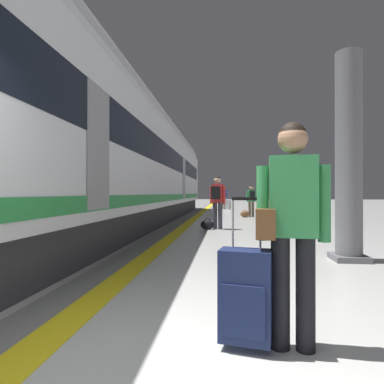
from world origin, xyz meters
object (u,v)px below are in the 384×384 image
at_px(duffel_bag_near, 207,225).
at_px(duffel_bag_mid, 245,214).
at_px(traveller_foreground, 291,218).
at_px(high_speed_train, 114,151).
at_px(passenger_near, 217,198).
at_px(passenger_mid, 251,198).
at_px(waste_bin, 303,211).
at_px(rolling_suitcase_foreground, 245,295).
at_px(passenger_far, 223,195).
at_px(suitcase_far, 228,204).
at_px(platform_pillar, 349,161).

xyz_separation_m(duffel_bag_near, duffel_bag_mid, (1.51, 5.44, 0.00)).
bearing_deg(traveller_foreground, high_speed_train, 118.30).
xyz_separation_m(passenger_near, duffel_bag_mid, (1.20, 5.31, -0.87)).
bearing_deg(traveller_foreground, duffel_bag_mid, 88.06).
xyz_separation_m(high_speed_train, passenger_mid, (4.77, 6.09, -1.58)).
relative_size(high_speed_train, duffel_bag_near, 71.56).
height_order(high_speed_train, waste_bin, high_speed_train).
bearing_deg(rolling_suitcase_foreground, passenger_far, 90.84).
xyz_separation_m(high_speed_train, duffel_bag_mid, (4.45, 5.85, -2.35)).
bearing_deg(suitcase_far, rolling_suitcase_foreground, -90.03).
xyz_separation_m(passenger_near, passenger_far, (0.10, 13.12, -0.01)).
distance_m(duffel_bag_mid, suitcase_far, 7.67).
xyz_separation_m(duffel_bag_near, suitcase_far, (0.74, 13.07, 0.20)).
height_order(duffel_bag_near, platform_pillar, platform_pillar).
bearing_deg(traveller_foreground, passenger_far, 91.75).
bearing_deg(passenger_near, duffel_bag_mid, 77.28).
bearing_deg(traveller_foreground, duffel_bag_near, 97.71).
height_order(rolling_suitcase_foreground, passenger_near, passenger_near).
relative_size(duffel_bag_near, passenger_mid, 0.28).
distance_m(high_speed_train, duffel_bag_near, 3.78).
bearing_deg(suitcase_far, platform_pillar, -83.64).
bearing_deg(suitcase_far, traveller_foreground, -89.12).
relative_size(passenger_far, platform_pillar, 0.48).
height_order(high_speed_train, passenger_mid, high_speed_train).
bearing_deg(traveller_foreground, platform_pillar, 63.99).
relative_size(passenger_far, waste_bin, 1.91).
bearing_deg(duffel_bag_mid, rolling_suitcase_foreground, -93.38).
relative_size(passenger_mid, passenger_far, 0.89).
relative_size(duffel_bag_mid, platform_pillar, 0.12).
bearing_deg(platform_pillar, passenger_mid, 94.83).
xyz_separation_m(duffel_bag_near, passenger_mid, (1.84, 5.68, 0.77)).
bearing_deg(duffel_bag_mid, duffel_bag_near, -105.52).
height_order(rolling_suitcase_foreground, duffel_bag_near, rolling_suitcase_foreground).
relative_size(rolling_suitcase_foreground, waste_bin, 1.24).
bearing_deg(duffel_bag_mid, platform_pillar, -83.20).
relative_size(passenger_near, duffel_bag_near, 3.90).
height_order(suitcase_far, waste_bin, suitcase_far).
bearing_deg(passenger_far, duffel_bag_mid, -82.03).
height_order(high_speed_train, passenger_near, high_speed_train).
bearing_deg(platform_pillar, suitcase_far, 96.36).
xyz_separation_m(passenger_far, waste_bin, (3.13, -10.82, -0.55)).
xyz_separation_m(duffel_bag_mid, platform_pillar, (1.18, -9.93, 1.57)).
relative_size(passenger_far, suitcase_far, 1.68).
distance_m(passenger_mid, duffel_bag_mid, 0.87).
xyz_separation_m(traveller_foreground, waste_bin, (2.49, 10.27, -0.52)).
height_order(passenger_mid, suitcase_far, passenger_mid).
relative_size(suitcase_far, waste_bin, 1.14).
relative_size(high_speed_train, passenger_mid, 20.30).
bearing_deg(duffel_bag_near, rolling_suitcase_foreground, -84.72).
bearing_deg(duffel_bag_mid, traveller_foreground, -91.94).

